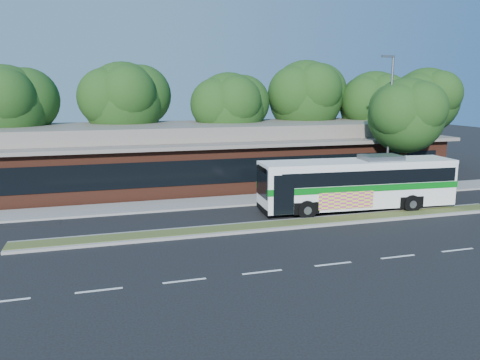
{
  "coord_description": "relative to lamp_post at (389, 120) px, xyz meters",
  "views": [
    {
      "loc": [
        -8.55,
        -21.01,
        6.84
      ],
      "look_at": [
        -1.49,
        3.25,
        2.0
      ],
      "focal_mm": 35.0,
      "sensor_mm": 36.0,
      "label": 1
    }
  ],
  "objects": [
    {
      "name": "tree_bg_d",
      "position": [
        -1.12,
        10.15,
        1.52
      ],
      "size": [
        6.91,
        6.2,
        9.37
      ],
      "color": "black",
      "rests_on": "ground"
    },
    {
      "name": "lamp_post",
      "position": [
        0.0,
        0.0,
        0.0
      ],
      "size": [
        0.93,
        0.18,
        9.07
      ],
      "color": "slate",
      "rests_on": "ground"
    },
    {
      "name": "tree_bg_f",
      "position": [
        10.87,
        10.14,
        1.16
      ],
      "size": [
        6.69,
        6.0,
        8.92
      ],
      "color": "black",
      "rests_on": "ground"
    },
    {
      "name": "tree_bg_c",
      "position": [
        -8.16,
        9.13,
        0.69
      ],
      "size": [
        6.24,
        5.6,
        8.26
      ],
      "color": "black",
      "rests_on": "ground"
    },
    {
      "name": "tree_bg_a",
      "position": [
        -24.15,
        9.14,
        0.97
      ],
      "size": [
        6.47,
        5.8,
        8.63
      ],
      "color": "black",
      "rests_on": "ground"
    },
    {
      "name": "sidewalk",
      "position": [
        -9.56,
        0.4,
        -4.84
      ],
      "size": [
        44.0,
        2.6,
        0.12
      ],
      "primitive_type": "cube",
      "color": "gray",
      "rests_on": "ground"
    },
    {
      "name": "sidewalk_tree",
      "position": [
        1.8,
        0.32,
        0.4
      ],
      "size": [
        5.61,
        5.03,
        7.7
      ],
      "color": "black",
      "rests_on": "ground"
    },
    {
      "name": "ground",
      "position": [
        -9.56,
        -6.0,
        -4.9
      ],
      "size": [
        120.0,
        120.0,
        0.0
      ],
      "primitive_type": "plane",
      "color": "black",
      "rests_on": "ground"
    },
    {
      "name": "tree_bg_e",
      "position": [
        4.85,
        9.14,
        0.84
      ],
      "size": [
        6.47,
        5.8,
        8.5
      ],
      "color": "black",
      "rests_on": "ground"
    },
    {
      "name": "plaza_building",
      "position": [
        -9.56,
        6.99,
        -2.77
      ],
      "size": [
        33.2,
        11.2,
        4.45
      ],
      "color": "#56281B",
      "rests_on": "ground"
    },
    {
      "name": "median_strip",
      "position": [
        -9.56,
        -5.4,
        -4.83
      ],
      "size": [
        26.0,
        1.1,
        0.15
      ],
      "primitive_type": "cube",
      "color": "#3E5323",
      "rests_on": "ground"
    },
    {
      "name": "transit_bus",
      "position": [
        -4.23,
        -3.6,
        -3.13
      ],
      "size": [
        11.49,
        3.17,
        3.19
      ],
      "rotation": [
        0.0,
        0.0,
        -0.06
      ],
      "color": "white",
      "rests_on": "ground"
    },
    {
      "name": "tree_bg_b",
      "position": [
        -16.13,
        10.14,
        1.24
      ],
      "size": [
        6.69,
        6.0,
        9.0
      ],
      "color": "black",
      "rests_on": "ground"
    }
  ]
}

